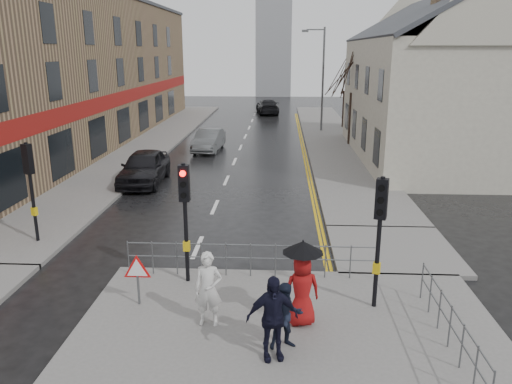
# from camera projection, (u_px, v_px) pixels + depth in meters

# --- Properties ---
(ground) EXTENTS (120.00, 120.00, 0.00)m
(ground) POSITION_uv_depth(u_px,v_px,m) (180.00, 288.00, 13.96)
(ground) COLOR black
(ground) RESTS_ON ground
(near_pavement) EXTENTS (10.00, 9.00, 0.14)m
(near_pavement) POSITION_uv_depth(u_px,v_px,m) (288.00, 365.00, 10.43)
(near_pavement) COLOR #605E5B
(near_pavement) RESTS_ON ground
(left_pavement) EXTENTS (4.00, 44.00, 0.14)m
(left_pavement) POSITION_uv_depth(u_px,v_px,m) (154.00, 140.00, 36.35)
(left_pavement) COLOR #605E5B
(left_pavement) RESTS_ON ground
(right_pavement) EXTENTS (4.00, 40.00, 0.14)m
(right_pavement) POSITION_uv_depth(u_px,v_px,m) (331.00, 137.00, 37.63)
(right_pavement) COLOR #605E5B
(right_pavement) RESTS_ON ground
(pavement_bridge_right) EXTENTS (4.00, 4.20, 0.14)m
(pavement_bridge_right) POSITION_uv_depth(u_px,v_px,m) (392.00, 249.00, 16.50)
(pavement_bridge_right) COLOR #605E5B
(pavement_bridge_right) RESTS_ON ground
(building_left_terrace) EXTENTS (8.00, 42.00, 10.00)m
(building_left_terrace) POSITION_uv_depth(u_px,v_px,m) (68.00, 71.00, 34.31)
(building_left_terrace) COLOR #85684D
(building_left_terrace) RESTS_ON ground
(building_right_cream) EXTENTS (9.00, 16.40, 10.10)m
(building_right_cream) POSITION_uv_depth(u_px,v_px,m) (439.00, 79.00, 29.34)
(building_right_cream) COLOR beige
(building_right_cream) RESTS_ON ground
(church_tower) EXTENTS (5.00, 5.00, 18.00)m
(church_tower) POSITION_uv_depth(u_px,v_px,m) (274.00, 31.00, 70.96)
(church_tower) COLOR gray
(church_tower) RESTS_ON ground
(traffic_signal_near_left) EXTENTS (0.28, 0.27, 3.40)m
(traffic_signal_near_left) POSITION_uv_depth(u_px,v_px,m) (185.00, 202.00, 13.46)
(traffic_signal_near_left) COLOR black
(traffic_signal_near_left) RESTS_ON near_pavement
(traffic_signal_near_right) EXTENTS (0.34, 0.33, 3.40)m
(traffic_signal_near_right) POSITION_uv_depth(u_px,v_px,m) (380.00, 220.00, 12.06)
(traffic_signal_near_right) COLOR black
(traffic_signal_near_right) RESTS_ON near_pavement
(traffic_signal_far_left) EXTENTS (0.34, 0.33, 3.40)m
(traffic_signal_far_left) POSITION_uv_depth(u_px,v_px,m) (30.00, 175.00, 16.44)
(traffic_signal_far_left) COLOR black
(traffic_signal_far_left) RESTS_ON left_pavement
(guard_railing_front) EXTENTS (7.14, 0.04, 1.00)m
(guard_railing_front) POSITION_uv_depth(u_px,v_px,m) (250.00, 253.00, 14.20)
(guard_railing_front) COLOR #595B5E
(guard_railing_front) RESTS_ON near_pavement
(guard_railing_side) EXTENTS (0.04, 4.54, 1.00)m
(guard_railing_side) POSITION_uv_depth(u_px,v_px,m) (451.00, 318.00, 10.77)
(guard_railing_side) COLOR #595B5E
(guard_railing_side) RESTS_ON near_pavement
(warning_sign) EXTENTS (0.80, 0.07, 1.35)m
(warning_sign) POSITION_uv_depth(u_px,v_px,m) (137.00, 272.00, 12.55)
(warning_sign) COLOR #595B5E
(warning_sign) RESTS_ON near_pavement
(street_lamp) EXTENTS (1.83, 0.25, 8.00)m
(street_lamp) POSITION_uv_depth(u_px,v_px,m) (321.00, 73.00, 39.27)
(street_lamp) COLOR #595B5E
(street_lamp) RESTS_ON right_pavement
(tree_near) EXTENTS (2.40, 2.40, 6.58)m
(tree_near) POSITION_uv_depth(u_px,v_px,m) (353.00, 70.00, 33.31)
(tree_near) COLOR black
(tree_near) RESTS_ON right_pavement
(tree_far) EXTENTS (2.40, 2.40, 5.64)m
(tree_far) POSITION_uv_depth(u_px,v_px,m) (345.00, 75.00, 41.16)
(tree_far) COLOR black
(tree_far) RESTS_ON right_pavement
(pedestrian_a) EXTENTS (0.67, 0.44, 1.81)m
(pedestrian_a) POSITION_uv_depth(u_px,v_px,m) (208.00, 289.00, 11.63)
(pedestrian_a) COLOR silver
(pedestrian_a) RESTS_ON near_pavement
(pedestrian_b) EXTENTS (0.88, 0.77, 1.52)m
(pedestrian_b) POSITION_uv_depth(u_px,v_px,m) (286.00, 316.00, 10.73)
(pedestrian_b) COLOR black
(pedestrian_b) RESTS_ON near_pavement
(pedestrian_with_umbrella) EXTENTS (0.96, 0.96, 2.10)m
(pedestrian_with_umbrella) POSITION_uv_depth(u_px,v_px,m) (302.00, 280.00, 11.58)
(pedestrian_with_umbrella) COLOR maroon
(pedestrian_with_umbrella) RESTS_ON near_pavement
(pedestrian_d) EXTENTS (1.17, 0.70, 1.87)m
(pedestrian_d) POSITION_uv_depth(u_px,v_px,m) (272.00, 318.00, 10.33)
(pedestrian_d) COLOR black
(pedestrian_d) RESTS_ON near_pavement
(car_parked) EXTENTS (2.06, 4.89, 1.65)m
(car_parked) POSITION_uv_depth(u_px,v_px,m) (144.00, 167.00, 24.73)
(car_parked) COLOR black
(car_parked) RESTS_ON ground
(car_mid) EXTENTS (1.81, 4.35, 1.40)m
(car_mid) POSITION_uv_depth(u_px,v_px,m) (209.00, 140.00, 32.78)
(car_mid) COLOR #4C4F52
(car_mid) RESTS_ON ground
(car_far) EXTENTS (2.72, 5.39, 1.50)m
(car_far) POSITION_uv_depth(u_px,v_px,m) (267.00, 107.00, 51.84)
(car_far) COLOR black
(car_far) RESTS_ON ground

